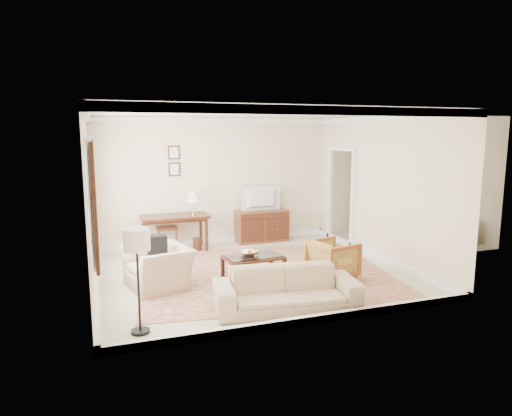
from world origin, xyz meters
TOP-DOWN VIEW (x-y plane):
  - room_shell at (0.00, 0.00)m, footprint 5.51×5.01m
  - annex_bedroom at (4.49, 1.15)m, footprint 3.00×2.70m
  - window_front at (-2.70, -0.70)m, footprint 0.12×1.56m
  - window_rear at (-2.70, 0.90)m, footprint 0.12×1.56m
  - doorway at (2.71, 1.50)m, footprint 0.10×1.12m
  - rug at (0.22, -0.15)m, footprint 4.88×4.34m
  - writing_desk at (-1.06, 2.04)m, footprint 1.44×0.72m
  - desk_chair at (-1.19, 2.39)m, footprint 0.52×0.52m
  - desk_lamp at (-0.63, 2.04)m, footprint 0.32×0.32m
  - framed_prints at (-0.96, 2.47)m, footprint 0.25×0.04m
  - sideboard at (1.03, 2.24)m, footprint 1.22×0.47m
  - tv at (1.03, 2.22)m, footprint 0.91×0.52m
  - coffee_table at (-0.09, -0.38)m, footprint 1.06×0.68m
  - fruit_bowl at (-0.18, -0.34)m, footprint 0.42×0.42m
  - book_a at (-0.31, -0.39)m, footprint 0.28×0.11m
  - book_b at (0.13, -0.47)m, footprint 0.26×0.16m
  - striped_armchair at (1.27, -0.77)m, footprint 0.82×0.86m
  - club_armchair at (-1.71, -0.27)m, footprint 0.93×1.20m
  - backpack at (-1.72, -0.19)m, footprint 0.29×0.36m
  - sofa at (-0.09, -1.87)m, footprint 2.14×0.89m
  - floor_lamp at (-2.19, -1.97)m, footprint 0.34×0.34m

SIDE VIEW (x-z plane):
  - rug at x=0.22m, z-range 0.00..0.01m
  - book_b at x=0.13m, z-range -0.02..0.36m
  - book_a at x=-0.31m, z-range -0.02..0.36m
  - coffee_table at x=-0.09m, z-range 0.11..0.54m
  - annex_bedroom at x=4.49m, z-range -1.11..1.79m
  - striped_armchair at x=1.27m, z-range 0.00..0.75m
  - sideboard at x=1.03m, z-range 0.00..0.75m
  - sofa at x=-0.09m, z-range 0.00..0.81m
  - club_armchair at x=-1.71m, z-range 0.00..0.93m
  - fruit_bowl at x=-0.18m, z-range 0.43..0.54m
  - desk_chair at x=-1.19m, z-range 0.00..1.05m
  - writing_desk at x=-1.06m, z-range 0.28..1.07m
  - backpack at x=-1.72m, z-range 0.51..0.91m
  - desk_lamp at x=-0.63m, z-range 0.79..1.29m
  - doorway at x=2.71m, z-range -0.05..2.20m
  - floor_lamp at x=-2.19m, z-range 0.45..1.82m
  - tv at x=1.03m, z-range 1.14..1.26m
  - window_front at x=-2.70m, z-range 0.65..2.45m
  - window_rear at x=-2.70m, z-range 0.65..2.45m
  - framed_prints at x=-0.96m, z-range 1.60..2.28m
  - room_shell at x=0.00m, z-range 1.02..3.93m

